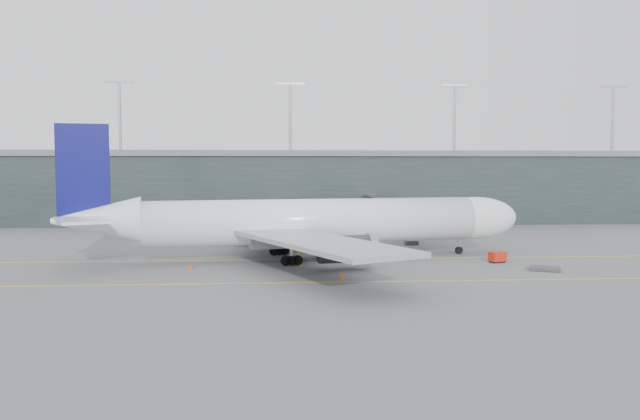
{
  "coord_description": "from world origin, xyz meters",
  "views": [
    {
      "loc": [
        2.14,
        -83.45,
        11.95
      ],
      "look_at": [
        7.65,
        -4.0,
        6.38
      ],
      "focal_mm": 35.0,
      "sensor_mm": 36.0,
      "label": 1
    }
  ],
  "objects": [
    {
      "name": "uld_c",
      "position": [
        -1.6,
        10.11,
        0.88
      ],
      "size": [
        2.0,
        1.68,
        1.67
      ],
      "rotation": [
        0.0,
        0.0,
        -0.12
      ],
      "color": "#323136",
      "rests_on": "ground"
    },
    {
      "name": "cone_wing_port",
      "position": [
        10.27,
        11.1,
        0.31
      ],
      "size": [
        0.39,
        0.39,
        0.62
      ],
      "primitive_type": "cone",
      "color": "#E2490C",
      "rests_on": "ground"
    },
    {
      "name": "baggage_dolly",
      "position": [
        32.94,
        -14.23,
        0.2
      ],
      "size": [
        4.12,
        3.76,
        0.33
      ],
      "primitive_type": "cube",
      "rotation": [
        0.0,
        0.0,
        -0.4
      ],
      "color": "#38373C",
      "rests_on": "ground"
    },
    {
      "name": "taxiline_b",
      "position": [
        0.0,
        -20.0,
        0.01
      ],
      "size": [
        160.0,
        0.25,
        0.02
      ],
      "primitive_type": "cube",
      "color": "gold",
      "rests_on": "ground"
    },
    {
      "name": "ground",
      "position": [
        0.0,
        0.0,
        0.0
      ],
      "size": [
        320.0,
        320.0,
        0.0
      ],
      "primitive_type": "plane",
      "color": "#5C5C61",
      "rests_on": "ground"
    },
    {
      "name": "main_aircraft",
      "position": [
        6.4,
        -3.82,
        4.76
      ],
      "size": [
        60.41,
        56.15,
        16.97
      ],
      "rotation": [
        0.0,
        0.0,
        0.16
      ],
      "color": "white",
      "rests_on": "ground"
    },
    {
      "name": "gse_cart",
      "position": [
        29.51,
        -8.21,
        0.75
      ],
      "size": [
        2.3,
        1.89,
        1.35
      ],
      "rotation": [
        0.0,
        0.0,
        0.37
      ],
      "color": "red",
      "rests_on": "ground"
    },
    {
      "name": "cone_nose",
      "position": [
        31.73,
        -5.06,
        0.36
      ],
      "size": [
        0.45,
        0.45,
        0.72
      ],
      "primitive_type": "cone",
      "color": "#D9440C",
      "rests_on": "ground"
    },
    {
      "name": "uld_b",
      "position": [
        -2.54,
        11.99,
        0.96
      ],
      "size": [
        2.28,
        1.96,
        1.83
      ],
      "rotation": [
        0.0,
        0.0,
        -0.19
      ],
      "color": "#323136",
      "rests_on": "ground"
    },
    {
      "name": "terminal",
      "position": [
        -0.0,
        58.0,
        7.62
      ],
      "size": [
        240.0,
        36.0,
        29.0
      ],
      "color": "#1E2928",
      "rests_on": "ground"
    },
    {
      "name": "jet_bridge",
      "position": [
        22.29,
        23.59,
        4.7
      ],
      "size": [
        4.97,
        43.13,
        6.28
      ],
      "rotation": [
        0.0,
        0.0,
        0.04
      ],
      "color": "#27282C",
      "rests_on": "ground"
    },
    {
      "name": "taxiline_lead_main",
      "position": [
        5.0,
        20.0,
        0.01
      ],
      "size": [
        0.25,
        60.0,
        0.02
      ],
      "primitive_type": "cube",
      "color": "gold",
      "rests_on": "ground"
    },
    {
      "name": "taxiline_a",
      "position": [
        0.0,
        -4.0,
        0.01
      ],
      "size": [
        160.0,
        0.25,
        0.02
      ],
      "primitive_type": "cube",
      "color": "gold",
      "rests_on": "ground"
    },
    {
      "name": "uld_a",
      "position": [
        -3.53,
        11.18,
        1.01
      ],
      "size": [
        2.59,
        2.36,
        1.91
      ],
      "rotation": [
        0.0,
        0.0,
        0.4
      ],
      "color": "#323136",
      "rests_on": "ground"
    },
    {
      "name": "cone_tail",
      "position": [
        -7.87,
        -10.99,
        0.39
      ],
      "size": [
        0.49,
        0.49,
        0.78
      ],
      "primitive_type": "cone",
      "color": "#FB370D",
      "rests_on": "ground"
    },
    {
      "name": "cone_wing_stbd",
      "position": [
        9.03,
        -17.83,
        0.36
      ],
      "size": [
        0.45,
        0.45,
        0.72
      ],
      "primitive_type": "cone",
      "color": "orange",
      "rests_on": "ground"
    }
  ]
}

